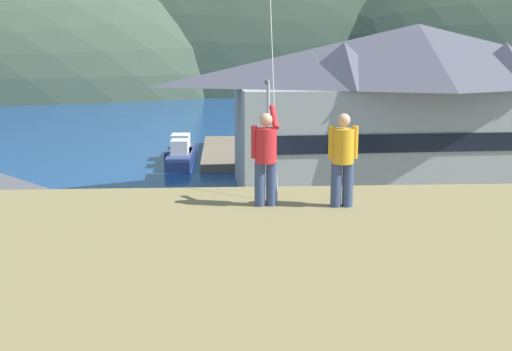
% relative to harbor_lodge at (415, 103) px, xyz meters
% --- Properties ---
extents(ground_plane, '(600.00, 600.00, 0.00)m').
position_rel_harbor_lodge_xyz_m(ground_plane, '(-11.85, -21.15, -5.67)').
color(ground_plane, '#66604C').
extents(parking_lot_pad, '(40.00, 20.00, 0.10)m').
position_rel_harbor_lodge_xyz_m(parking_lot_pad, '(-11.85, -16.15, -5.62)').
color(parking_lot_pad, gray).
rests_on(parking_lot_pad, ground).
extents(bay_water, '(360.00, 84.00, 0.03)m').
position_rel_harbor_lodge_xyz_m(bay_water, '(-11.85, 38.85, -5.65)').
color(bay_water, navy).
rests_on(bay_water, ground).
extents(far_hill_east_peak, '(148.80, 54.44, 73.59)m').
position_rel_harbor_lodge_xyz_m(far_hill_east_peak, '(-14.57, 97.99, -5.67)').
color(far_hill_east_peak, '#3D4C38').
rests_on(far_hill_east_peak, ground).
extents(harbor_lodge, '(24.73, 10.66, 10.67)m').
position_rel_harbor_lodge_xyz_m(harbor_lodge, '(0.00, 0.00, 0.00)').
color(harbor_lodge, '#999E99').
rests_on(harbor_lodge, ground).
extents(wharf_dock, '(3.20, 14.43, 0.70)m').
position_rel_harbor_lodge_xyz_m(wharf_dock, '(-12.60, 12.62, -5.32)').
color(wharf_dock, '#70604C').
rests_on(wharf_dock, ground).
extents(moored_boat_wharfside, '(2.32, 6.55, 2.16)m').
position_rel_harbor_lodge_xyz_m(moored_boat_wharfside, '(-15.97, 11.48, -4.95)').
color(moored_boat_wharfside, navy).
rests_on(moored_boat_wharfside, ground).
extents(moored_boat_outer_mooring, '(2.39, 5.71, 2.16)m').
position_rel_harbor_lodge_xyz_m(moored_boat_outer_mooring, '(-9.41, 9.76, -4.95)').
color(moored_boat_outer_mooring, '#23564C').
rests_on(moored_boat_outer_mooring, ground).
extents(moored_boat_inner_slip, '(2.00, 5.83, 2.16)m').
position_rel_harbor_lodge_xyz_m(moored_boat_inner_slip, '(-15.85, 8.35, -4.95)').
color(moored_boat_inner_slip, navy).
rests_on(moored_boat_inner_slip, ground).
extents(parked_car_front_row_silver, '(4.31, 2.28, 1.82)m').
position_rel_harbor_lodge_xyz_m(parked_car_front_row_silver, '(-15.74, -14.72, -4.60)').
color(parked_car_front_row_silver, navy).
rests_on(parked_car_front_row_silver, parking_lot_pad).
extents(parked_car_back_row_right, '(4.31, 2.26, 1.82)m').
position_rel_harbor_lodge_xyz_m(parked_car_back_row_right, '(-10.64, -14.56, -4.60)').
color(parked_car_back_row_right, '#B28923').
rests_on(parked_car_back_row_right, parking_lot_pad).
extents(parked_car_mid_row_near, '(4.35, 2.35, 1.82)m').
position_rel_harbor_lodge_xyz_m(parked_car_mid_row_near, '(-4.86, -15.44, -4.60)').
color(parked_car_mid_row_near, black).
rests_on(parked_car_mid_row_near, parking_lot_pad).
extents(parked_car_front_row_red, '(4.33, 2.31, 1.82)m').
position_rel_harbor_lodge_xyz_m(parked_car_front_row_red, '(-18.90, -21.52, -4.60)').
color(parked_car_front_row_red, '#B28923').
rests_on(parked_car_front_row_red, parking_lot_pad).
extents(parked_car_front_row_end, '(4.28, 2.22, 1.82)m').
position_rel_harbor_lodge_xyz_m(parked_car_front_row_end, '(-6.87, -20.76, -4.60)').
color(parked_car_front_row_end, silver).
rests_on(parked_car_front_row_end, parking_lot_pad).
extents(parked_car_mid_row_far, '(4.21, 2.07, 1.82)m').
position_rel_harbor_lodge_xyz_m(parked_car_mid_row_far, '(-0.13, -13.91, -4.60)').
color(parked_car_mid_row_far, '#9EA3A8').
rests_on(parked_car_mid_row_far, parking_lot_pad).
extents(parking_light_pole, '(0.24, 0.78, 7.65)m').
position_rel_harbor_lodge_xyz_m(parking_light_pole, '(-10.36, -10.60, -1.19)').
color(parking_light_pole, '#ADADB2').
rests_on(parking_light_pole, parking_lot_pad).
extents(person_kite_flyer, '(0.52, 0.68, 1.86)m').
position_rel_harbor_lodge_xyz_m(person_kite_flyer, '(-11.72, -28.53, 1.72)').
color(person_kite_flyer, '#384770').
rests_on(person_kite_flyer, grassy_hill_foreground).
extents(person_companion, '(0.55, 0.40, 1.74)m').
position_rel_harbor_lodge_xyz_m(person_companion, '(-10.31, -28.68, 1.70)').
color(person_companion, '#384770').
rests_on(person_companion, grassy_hill_foreground).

